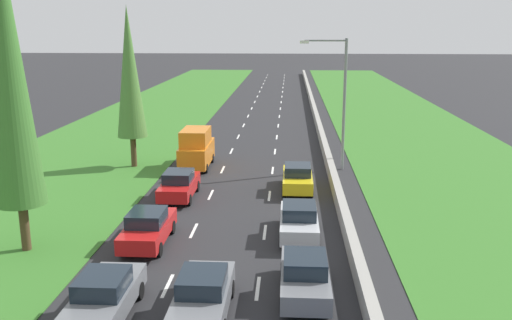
# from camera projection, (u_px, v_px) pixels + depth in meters

# --- Properties ---
(ground_plane) EXTENTS (300.00, 300.00, 0.00)m
(ground_plane) POSITION_uv_depth(u_px,v_px,m) (262.00, 121.00, 59.34)
(ground_plane) COLOR #28282B
(ground_plane) RESTS_ON ground
(grass_verge_left) EXTENTS (14.00, 140.00, 0.04)m
(grass_verge_left) POSITION_uv_depth(u_px,v_px,m) (145.00, 119.00, 60.08)
(grass_verge_left) COLOR #387528
(grass_verge_left) RESTS_ON ground
(grass_verge_right) EXTENTS (14.00, 140.00, 0.04)m
(grass_verge_right) POSITION_uv_depth(u_px,v_px,m) (399.00, 122.00, 58.50)
(grass_verge_right) COLOR #387528
(grass_verge_right) RESTS_ON ground
(median_barrier) EXTENTS (0.44, 120.00, 0.85)m
(median_barrier) POSITION_uv_depth(u_px,v_px,m) (316.00, 117.00, 58.91)
(median_barrier) COLOR #9E9B93
(median_barrier) RESTS_ON ground
(lane_markings) EXTENTS (3.64, 116.00, 0.01)m
(lane_markings) POSITION_uv_depth(u_px,v_px,m) (262.00, 121.00, 59.34)
(lane_markings) COLOR white
(lane_markings) RESTS_ON ground
(grey_sedan_right_lane) EXTENTS (1.82, 4.50, 1.64)m
(grey_sedan_right_lane) POSITION_uv_depth(u_px,v_px,m) (305.00, 275.00, 20.63)
(grey_sedan_right_lane) COLOR slate
(grey_sedan_right_lane) RESTS_ON ground
(silver_sedan_right_lane) EXTENTS (1.82, 4.50, 1.64)m
(silver_sedan_right_lane) POSITION_uv_depth(u_px,v_px,m) (299.00, 220.00, 26.48)
(silver_sedan_right_lane) COLOR silver
(silver_sedan_right_lane) RESTS_ON ground
(grey_sedan_centre_lane) EXTENTS (1.82, 4.50, 1.64)m
(grey_sedan_centre_lane) POSITION_uv_depth(u_px,v_px,m) (203.00, 294.00, 19.19)
(grey_sedan_centre_lane) COLOR slate
(grey_sedan_centre_lane) RESTS_ON ground
(yellow_sedan_right_lane) EXTENTS (1.82, 4.50, 1.64)m
(yellow_sedan_right_lane) POSITION_uv_depth(u_px,v_px,m) (298.00, 178.00, 33.94)
(yellow_sedan_right_lane) COLOR yellow
(yellow_sedan_right_lane) RESTS_ON ground
(grey_sedan_left_lane) EXTENTS (1.82, 4.50, 1.64)m
(grey_sedan_left_lane) POSITION_uv_depth(u_px,v_px,m) (105.00, 296.00, 19.06)
(grey_sedan_left_lane) COLOR slate
(grey_sedan_left_lane) RESTS_ON ground
(red_sedan_left_lane_third) EXTENTS (1.82, 4.50, 1.64)m
(red_sedan_left_lane_third) POSITION_uv_depth(u_px,v_px,m) (148.00, 228.00, 25.53)
(red_sedan_left_lane_third) COLOR red
(red_sedan_left_lane_third) RESTS_ON ground
(red_sedan_left_lane_fourth) EXTENTS (1.82, 4.50, 1.64)m
(red_sedan_left_lane_fourth) POSITION_uv_depth(u_px,v_px,m) (179.00, 185.00, 32.45)
(red_sedan_left_lane_fourth) COLOR red
(red_sedan_left_lane_fourth) RESTS_ON ground
(orange_van_left_lane) EXTENTS (1.96, 4.90, 2.82)m
(orange_van_left_lane) POSITION_uv_depth(u_px,v_px,m) (196.00, 148.00, 39.30)
(orange_van_left_lane) COLOR orange
(orange_van_left_lane) RESTS_ON ground
(poplar_tree_second) EXTENTS (2.17, 2.17, 14.97)m
(poplar_tree_second) POSITION_uv_depth(u_px,v_px,m) (7.00, 57.00, 23.04)
(poplar_tree_second) COLOR #4C3823
(poplar_tree_second) RESTS_ON ground
(poplar_tree_third) EXTENTS (2.08, 2.08, 11.22)m
(poplar_tree_third) POSITION_uv_depth(u_px,v_px,m) (129.00, 73.00, 38.38)
(poplar_tree_third) COLOR #4C3823
(poplar_tree_third) RESTS_ON ground
(street_light_mast) EXTENTS (3.20, 0.28, 9.00)m
(street_light_mast) POSITION_uv_depth(u_px,v_px,m) (339.00, 95.00, 37.99)
(street_light_mast) COLOR gray
(street_light_mast) RESTS_ON ground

